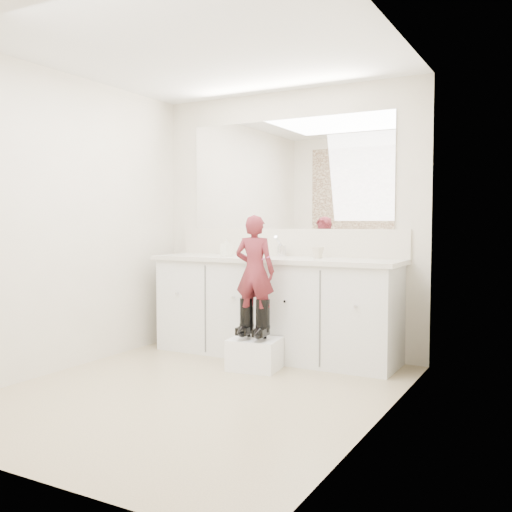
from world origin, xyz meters
The scene contains 19 objects.
floor centered at (0.00, 0.00, 0.00)m, with size 3.00×3.00×0.00m, color #89795A.
ceiling centered at (0.00, 0.00, 2.40)m, with size 3.00×3.00×0.00m, color white.
wall_back centered at (0.00, 1.50, 1.20)m, with size 2.60×2.60×0.00m, color beige.
wall_front centered at (0.00, -1.50, 1.20)m, with size 2.60×2.60×0.00m, color beige.
wall_left centered at (-1.30, 0.00, 1.20)m, with size 3.00×3.00×0.00m, color beige.
wall_right centered at (1.30, 0.00, 1.20)m, with size 3.00×3.00×0.00m, color beige.
vanity_cabinet centered at (0.00, 1.23, 0.42)m, with size 2.20×0.55×0.85m, color silver.
countertop centered at (0.00, 1.21, 0.87)m, with size 2.28×0.58×0.04m, color beige.
backsplash centered at (0.00, 1.49, 1.02)m, with size 2.28×0.03×0.25m, color beige.
mirror centered at (0.00, 1.49, 1.64)m, with size 2.00×0.02×1.00m, color white.
dot_panel centered at (0.00, -1.49, 1.65)m, with size 2.00×0.01×1.20m, color #472819.
faucet centered at (0.00, 1.38, 0.94)m, with size 0.08×0.08×0.10m, color silver.
cup centered at (0.39, 1.29, 0.94)m, with size 0.11×0.11×0.10m, color beige.
soap_bottle centered at (-0.45, 1.15, 0.97)m, with size 0.08×0.08×0.17m, color white.
step_stool centered at (0.06, 0.75, 0.13)m, with size 0.40×0.33×0.25m, color white.
boot_left centered at (-0.01, 0.75, 0.42)m, with size 0.12×0.22×0.33m, color black, non-canonical shape.
boot_right centered at (0.14, 0.75, 0.42)m, with size 0.12×0.22×0.33m, color black, non-canonical shape.
toddler centered at (0.06, 0.75, 0.81)m, with size 0.33×0.22×0.91m, color #9E3041.
toothbrush centered at (0.13, 0.75, 0.90)m, with size 0.01×0.01×0.14m, color #CB4F97.
Camera 1 is at (2.26, -3.28, 1.20)m, focal length 40.00 mm.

